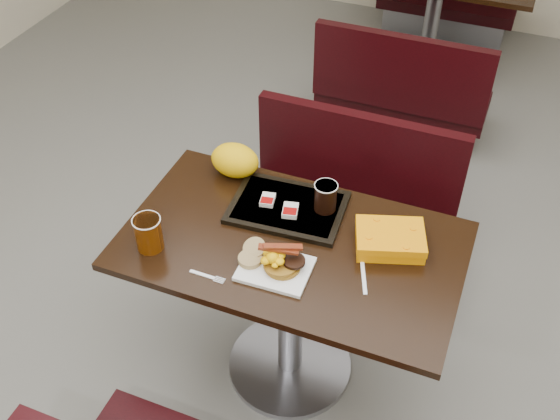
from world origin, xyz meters
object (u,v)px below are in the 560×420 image
at_px(knife, 364,277).
at_px(fork, 202,275).
at_px(clamshell, 390,240).
at_px(paper_bag, 235,160).
at_px(hashbrown_sleeve_right, 290,210).
at_px(coffee_cup_near, 149,234).
at_px(pancake_stack, 283,265).
at_px(bench_near_n, 344,203).
at_px(hashbrown_sleeve_left, 268,200).
at_px(coffee_cup_far, 325,197).
at_px(platter, 275,269).
at_px(tray, 288,207).
at_px(table_far, 431,25).
at_px(table_near, 291,311).
at_px(bench_far_s, 406,78).

bearing_deg(knife, fork, -89.80).
relative_size(clamshell, paper_bag, 1.23).
bearing_deg(hashbrown_sleeve_right, clamshell, -15.51).
bearing_deg(fork, hashbrown_sleeve_right, 66.39).
bearing_deg(coffee_cup_near, pancake_stack, 8.05).
bearing_deg(bench_near_n, paper_bag, -129.36).
bearing_deg(hashbrown_sleeve_left, coffee_cup_far, 0.90).
xyz_separation_m(hashbrown_sleeve_left, hashbrown_sleeve_right, (0.10, -0.02, 0.00)).
distance_m(hashbrown_sleeve_right, coffee_cup_far, 0.14).
bearing_deg(knife, coffee_cup_near, -99.80).
relative_size(fork, clamshell, 0.54).
height_order(platter, coffee_cup_far, coffee_cup_far).
bearing_deg(coffee_cup_near, bench_near_n, 63.35).
relative_size(knife, tray, 0.38).
bearing_deg(table_far, hashbrown_sleeve_right, -91.26).
bearing_deg(coffee_cup_far, tray, -164.99).
relative_size(coffee_cup_near, hashbrown_sleeve_left, 1.91).
height_order(bench_near_n, table_far, table_far).
bearing_deg(coffee_cup_near, table_near, 24.01).
bearing_deg(hashbrown_sleeve_left, table_far, 75.72).
bearing_deg(clamshell, paper_bag, 147.52).
bearing_deg(table_far, paper_bag, -98.46).
bearing_deg(bench_far_s, pancake_stack, -89.50).
distance_m(fork, coffee_cup_far, 0.53).
bearing_deg(clamshell, hashbrown_sleeve_right, 159.40).
relative_size(table_far, pancake_stack, 9.90).
bearing_deg(coffee_cup_far, clamshell, -17.24).
bearing_deg(fork, knife, 21.30).
distance_m(table_near, knife, 0.47).
relative_size(pancake_stack, coffee_cup_near, 0.93).
distance_m(table_near, paper_bag, 0.63).
bearing_deg(hashbrown_sleeve_left, pancake_stack, -69.58).
relative_size(bench_far_s, knife, 6.33).
height_order(table_far, hashbrown_sleeve_left, hashbrown_sleeve_left).
distance_m(bench_far_s, pancake_stack, 2.08).
height_order(hashbrown_sleeve_left, paper_bag, paper_bag).
distance_m(table_far, platter, 2.77).
xyz_separation_m(bench_near_n, clamshell, (0.32, -0.59, 0.42)).
height_order(coffee_cup_near, paper_bag, paper_bag).
relative_size(bench_near_n, paper_bag, 5.19).
bearing_deg(paper_bag, table_far, 81.54).
bearing_deg(coffee_cup_far, pancake_stack, -96.62).
distance_m(pancake_stack, hashbrown_sleeve_right, 0.27).
bearing_deg(coffee_cup_near, bench_far_s, 77.85).
height_order(table_near, fork, fork).
relative_size(table_far, paper_bag, 6.23).
xyz_separation_m(table_near, coffee_cup_far, (0.06, 0.19, 0.45)).
height_order(bench_far_s, hashbrown_sleeve_right, hashbrown_sleeve_right).
relative_size(hashbrown_sleeve_left, paper_bag, 0.35).
bearing_deg(platter, knife, 13.94).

